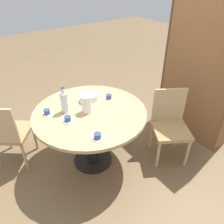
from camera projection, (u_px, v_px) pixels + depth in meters
The scene contains 12 objects.
ground_plane at pixel (93, 160), 2.81m from camera, with size 14.00×14.00×0.00m, color brown.
dining_table at pixel (91, 122), 2.48m from camera, with size 1.25×1.25×0.75m.
chair_a at pixel (8, 132), 2.53m from camera, with size 0.59×0.59×0.88m.
chair_b at pixel (170, 124), 2.67m from camera, with size 0.58×0.58×0.88m.
bookshelf at pixel (201, 68), 2.79m from camera, with size 1.04×0.28×1.97m.
coffee_pot at pixel (86, 103), 2.33m from camera, with size 0.11×0.11×0.23m.
water_bottle at pixel (64, 102), 2.32m from camera, with size 0.08×0.08×0.30m.
cake_main at pixel (89, 98), 2.56m from camera, with size 0.24×0.24×0.09m.
cup_a at pixel (98, 137), 2.00m from camera, with size 0.12×0.12×0.06m.
cup_b at pixel (47, 113), 2.33m from camera, with size 0.12×0.12×0.06m.
cup_c at pixel (109, 97), 2.60m from camera, with size 0.12×0.12×0.06m.
cup_d at pixel (68, 119), 2.23m from camera, with size 0.12×0.12×0.06m.
Camera 1 is at (1.75, -0.99, 2.07)m, focal length 35.00 mm.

